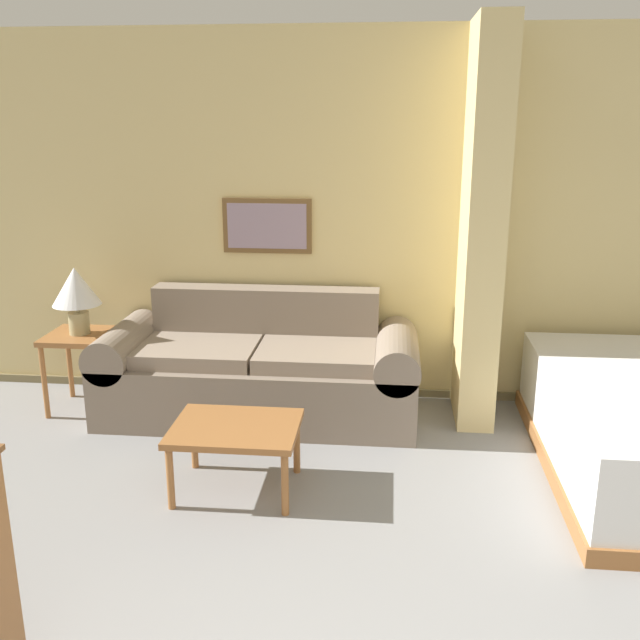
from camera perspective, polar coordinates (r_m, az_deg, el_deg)
The scene contains 6 objects.
wall_back at distance 5.11m, azimuth 5.22°, elevation 7.87°, with size 7.22×0.16×2.60m.
wall_partition_pillar at distance 4.78m, azimuth 12.85°, elevation 7.06°, with size 0.24×0.61×2.60m.
couch at distance 4.95m, azimuth -4.84°, elevation -4.05°, with size 2.18×0.84×0.84m.
coffee_table at distance 3.97m, azimuth -6.77°, elevation -8.97°, with size 0.69×0.54×0.39m.
side_table at distance 5.25m, azimuth -18.55°, elevation -2.01°, with size 0.45×0.45×0.56m.
table_lamp at distance 5.14m, azimuth -18.94°, elevation 2.30°, with size 0.33×0.33×0.47m.
Camera 1 is at (0.05, -0.83, 2.01)m, focal length 40.00 mm.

